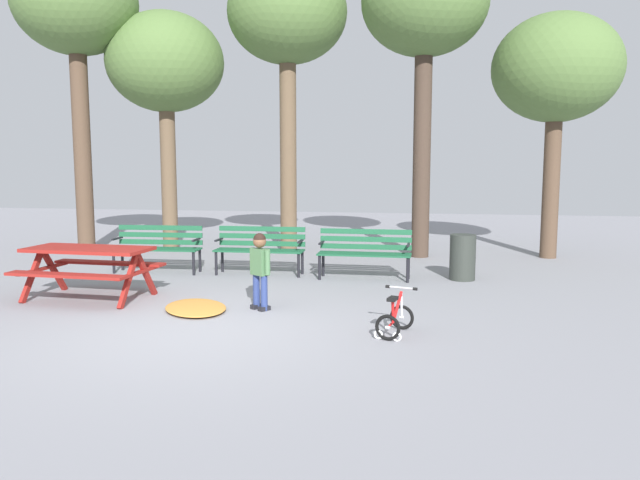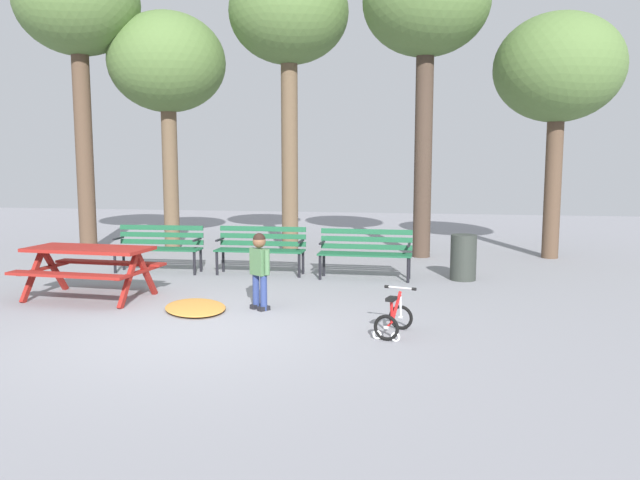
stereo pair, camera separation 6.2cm
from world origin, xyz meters
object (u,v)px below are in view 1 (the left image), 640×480
park_bench_left (260,246)px  park_bench_far_left (158,245)px  kids_bicycle (395,318)px  park_bench_right (365,249)px  child_standing (260,265)px  trash_bin (463,257)px  picnic_table (89,259)px

park_bench_left → park_bench_far_left: bearing=-176.3°
park_bench_far_left → kids_bicycle: size_ratio=2.62×
park_bench_right → kids_bicycle: size_ratio=2.59×
park_bench_left → child_standing: child_standing is taller
trash_bin → child_standing: bearing=-136.3°
park_bench_left → child_standing: 2.76m
picnic_table → child_standing: 2.67m
picnic_table → kids_bicycle: picnic_table is taller
park_bench_far_left → park_bench_left: 1.91m
park_bench_far_left → trash_bin: bearing=1.8°
park_bench_far_left → child_standing: (2.63, -2.54, 0.11)m
park_bench_right → trash_bin: park_bench_right is taller
picnic_table → park_bench_left: size_ratio=1.17×
park_bench_left → park_bench_right: same height
park_bench_left → trash_bin: size_ratio=2.06×
picnic_table → park_bench_right: (3.84, 2.31, -0.08)m
park_bench_left → kids_bicycle: bearing=-54.2°
kids_bicycle → park_bench_left: bearing=125.8°
park_bench_left → kids_bicycle: size_ratio=2.59×
trash_bin → park_bench_right: bearing=-173.9°
park_bench_far_left → trash_bin: park_bench_far_left is taller
park_bench_right → trash_bin: (1.67, 0.18, -0.12)m
picnic_table → child_standing: size_ratio=1.77×
child_standing → trash_bin: child_standing is taller
park_bench_far_left → kids_bicycle: park_bench_far_left is taller
kids_bicycle → park_bench_far_left: bearing=142.2°
park_bench_left → trash_bin: park_bench_left is taller
park_bench_far_left → kids_bicycle: (4.51, -3.49, -0.31)m
park_bench_far_left → kids_bicycle: 5.71m
picnic_table → child_standing: (2.66, -0.23, 0.03)m
picnic_table → trash_bin: bearing=24.3°
child_standing → trash_bin: size_ratio=1.35×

